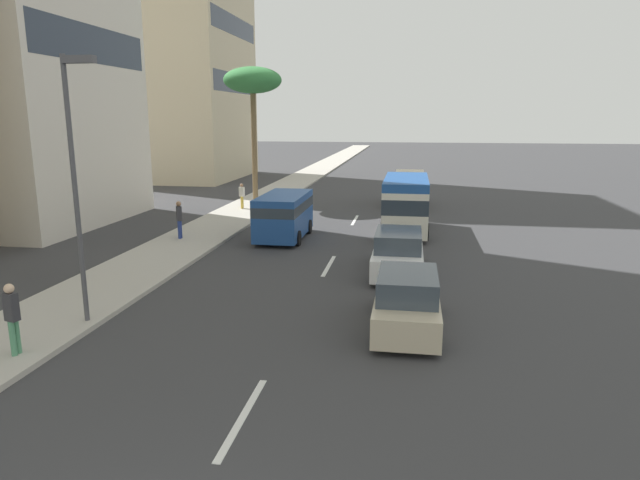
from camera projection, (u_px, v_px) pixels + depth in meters
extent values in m
plane|color=#38383A|center=(361.00, 209.00, 36.65)|extent=(198.00, 198.00, 0.00)
cube|color=#B2ADA3|center=(254.00, 205.00, 37.78)|extent=(162.00, 3.46, 0.15)
cube|color=silver|center=(243.00, 417.00, 11.26)|extent=(3.20, 0.16, 0.01)
cube|color=silver|center=(329.00, 266.00, 22.67)|extent=(3.20, 0.16, 0.01)
cube|color=silver|center=(355.00, 220.00, 32.66)|extent=(3.20, 0.16, 0.01)
cube|color=#1E478C|center=(284.00, 215.00, 27.51)|extent=(4.78, 2.03, 2.00)
cube|color=#2D3842|center=(284.00, 206.00, 27.41)|extent=(4.79, 2.04, 0.48)
cylinder|color=black|center=(298.00, 238.00, 26.15)|extent=(0.72, 0.24, 0.72)
cylinder|color=black|center=(258.00, 237.00, 26.46)|extent=(0.72, 0.24, 0.72)
cylinder|color=black|center=(309.00, 227.00, 28.92)|extent=(0.72, 0.24, 0.72)
cylinder|color=black|center=(272.00, 225.00, 29.22)|extent=(0.72, 0.24, 0.72)
cube|color=white|center=(398.00, 257.00, 21.62)|extent=(4.77, 1.86, 0.83)
cube|color=#38424C|center=(398.00, 240.00, 21.23)|extent=(2.62, 1.71, 0.68)
cylinder|color=black|center=(378.00, 254.00, 23.24)|extent=(0.64, 0.22, 0.64)
cylinder|color=black|center=(420.00, 256.00, 22.97)|extent=(0.64, 0.22, 0.64)
cylinder|color=black|center=(373.00, 274.00, 20.39)|extent=(0.64, 0.22, 0.64)
cylinder|color=black|center=(421.00, 276.00, 20.12)|extent=(0.64, 0.22, 0.64)
cube|color=silver|center=(406.00, 207.00, 28.97)|extent=(6.12, 2.19, 2.21)
cube|color=#1E4C93|center=(406.00, 182.00, 28.69)|extent=(6.12, 2.19, 0.42)
cube|color=#28333D|center=(406.00, 199.00, 28.88)|extent=(6.13, 2.20, 0.74)
cylinder|color=black|center=(387.00, 218.00, 31.04)|extent=(0.84, 0.26, 0.84)
cylinder|color=black|center=(425.00, 219.00, 30.71)|extent=(0.84, 0.26, 0.84)
cylinder|color=black|center=(383.00, 230.00, 27.62)|extent=(0.84, 0.26, 0.84)
cylinder|color=black|center=(426.00, 232.00, 27.29)|extent=(0.84, 0.26, 0.84)
cube|color=beige|center=(407.00, 307.00, 15.97)|extent=(4.53, 1.77, 0.83)
cube|color=#38424C|center=(408.00, 284.00, 15.59)|extent=(2.49, 1.63, 0.68)
cylinder|color=black|center=(381.00, 299.00, 17.51)|extent=(0.64, 0.22, 0.64)
cylinder|color=black|center=(434.00, 302.00, 17.25)|extent=(0.64, 0.22, 0.64)
cylinder|color=black|center=(375.00, 333.00, 14.80)|extent=(0.64, 0.22, 0.64)
cylinder|color=black|center=(438.00, 337.00, 14.54)|extent=(0.64, 0.22, 0.64)
cube|color=beige|center=(409.00, 188.00, 37.86)|extent=(5.02, 1.91, 2.04)
cube|color=#2D3842|center=(409.00, 181.00, 37.77)|extent=(5.03, 1.92, 0.49)
cylinder|color=black|center=(396.00, 197.00, 39.64)|extent=(0.72, 0.24, 0.72)
cylinder|color=black|center=(422.00, 197.00, 39.35)|extent=(0.72, 0.24, 0.72)
cylinder|color=black|center=(395.00, 203.00, 36.74)|extent=(0.72, 0.24, 0.72)
cylinder|color=black|center=(423.00, 204.00, 36.45)|extent=(0.72, 0.24, 0.72)
cylinder|color=#4C8C66|center=(13.00, 339.00, 13.71)|extent=(0.14, 0.14, 0.88)
cylinder|color=#4C8C66|center=(17.00, 336.00, 13.87)|extent=(0.14, 0.14, 0.88)
cube|color=#333338|center=(11.00, 307.00, 13.62)|extent=(0.29, 0.37, 0.70)
sphere|color=beige|center=(9.00, 289.00, 13.52)|extent=(0.24, 0.24, 0.24)
cylinder|color=navy|center=(179.00, 230.00, 26.94)|extent=(0.14, 0.14, 0.88)
cylinder|color=navy|center=(181.00, 229.00, 27.09)|extent=(0.14, 0.14, 0.88)
cube|color=#333338|center=(179.00, 213.00, 26.85)|extent=(0.39, 0.36, 0.70)
sphere|color=#9E7251|center=(179.00, 204.00, 26.74)|extent=(0.24, 0.24, 0.24)
cylinder|color=gold|center=(242.00, 203.00, 35.81)|extent=(0.14, 0.14, 0.77)
cylinder|color=gold|center=(243.00, 202.00, 35.96)|extent=(0.14, 0.14, 0.77)
cube|color=beige|center=(242.00, 192.00, 35.73)|extent=(0.33, 0.38, 0.61)
sphere|color=#9E7251|center=(242.00, 185.00, 35.65)|extent=(0.21, 0.21, 0.21)
cylinder|color=brown|center=(254.00, 146.00, 38.10)|extent=(0.36, 0.36, 7.57)
ellipsoid|color=#388442|center=(253.00, 80.00, 37.16)|extent=(3.87, 3.87, 1.74)
cylinder|color=#4C4C51|center=(75.00, 194.00, 15.41)|extent=(0.14, 0.14, 7.38)
cube|color=#4C4C51|center=(78.00, 59.00, 14.58)|extent=(0.24, 0.90, 0.20)
cube|color=#2D3847|center=(93.00, 44.00, 29.21)|extent=(10.60, 0.08, 1.91)
cube|color=#2D3847|center=(236.00, 83.00, 52.87)|extent=(12.72, 0.08, 1.79)
cube|color=#2D3847|center=(234.00, 26.00, 51.76)|extent=(12.72, 0.08, 1.79)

